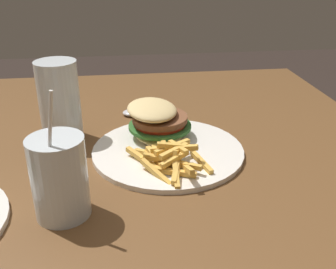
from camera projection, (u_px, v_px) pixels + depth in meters
dining_table at (108, 211)px, 0.76m from camera, size 1.26×1.23×0.76m
meal_plate_near at (163, 136)px, 0.80m from camera, size 0.30×0.30×0.09m
beer_glass at (60, 104)px, 0.82m from camera, size 0.09×0.09×0.17m
juice_glass at (60, 181)px, 0.59m from camera, size 0.08×0.08×0.21m
spoon at (136, 113)px, 0.97m from camera, size 0.04×0.16×0.01m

